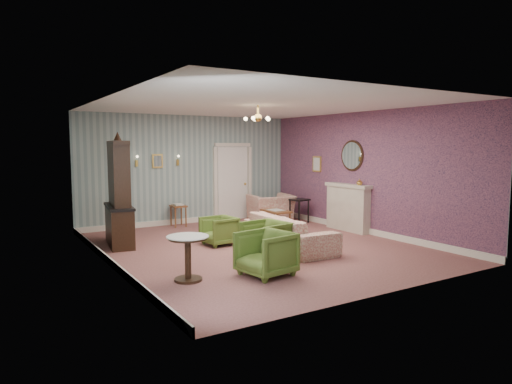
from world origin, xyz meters
TOP-DOWN VIEW (x-y plane):
  - floor at (0.00, 0.00)m, footprint 7.00×7.00m
  - ceiling at (0.00, 0.00)m, footprint 7.00×7.00m
  - wall_back at (0.00, 3.50)m, footprint 6.00×0.00m
  - wall_front at (0.00, -3.50)m, footprint 6.00×0.00m
  - wall_left at (-3.00, 0.00)m, footprint 0.00×7.00m
  - wall_right at (3.00, 0.00)m, footprint 0.00×7.00m
  - wall_right_floral at (2.98, 0.00)m, footprint 0.00×7.00m
  - door at (1.30, 3.46)m, footprint 1.12×0.12m
  - olive_chair_a at (-1.00, -1.85)m, footprint 0.83×0.87m
  - olive_chair_b at (-0.37, -0.89)m, footprint 0.78×0.82m
  - olive_chair_c at (-0.59, 0.61)m, footprint 0.65×0.68m
  - sofa_chintz at (0.49, -0.42)m, footprint 0.80×2.35m
  - wingback_chair at (2.03, 2.58)m, footprint 1.23×0.90m
  - dresser at (-2.39, 1.68)m, footprint 0.67×1.45m
  - fireplace at (2.86, 0.40)m, footprint 0.30×1.40m
  - mantel_vase at (2.84, 0.00)m, footprint 0.15×0.15m
  - oval_mirror at (2.96, 0.40)m, footprint 0.04×0.76m
  - framed_print at (2.97, 1.75)m, footprint 0.04×0.34m
  - coffee_table at (1.67, 1.80)m, footprint 0.48×0.86m
  - side_table_black at (2.51, 1.92)m, footprint 0.51×0.51m
  - pedestal_table at (-2.18, -1.45)m, footprint 0.84×0.84m
  - nesting_table at (-0.48, 3.15)m, footprint 0.39×0.48m
  - gilt_mirror_back at (-0.90, 3.46)m, footprint 0.28×0.06m
  - sconce_left at (-1.45, 3.44)m, footprint 0.16×0.12m
  - sconce_right at (-0.35, 3.44)m, footprint 0.16×0.12m
  - chandelier at (0.00, 0.00)m, footprint 0.56×0.56m
  - burgundy_cushion at (1.98, 2.43)m, footprint 0.41×0.28m

SIDE VIEW (x-z plane):
  - floor at x=0.00m, z-range 0.00..0.00m
  - coffee_table at x=1.67m, z-range 0.00..0.43m
  - nesting_table at x=-0.48m, z-range 0.00..0.60m
  - side_table_black at x=2.51m, z-range 0.00..0.66m
  - olive_chair_c at x=-0.59m, z-range 0.00..0.67m
  - pedestal_table at x=-2.18m, z-range 0.00..0.71m
  - olive_chair_b at x=-0.37m, z-range 0.00..0.77m
  - olive_chair_a at x=-1.00m, z-range 0.00..0.79m
  - sofa_chintz at x=0.49m, z-range 0.00..0.91m
  - burgundy_cushion at x=1.98m, z-range 0.28..0.68m
  - wingback_chair at x=2.03m, z-range 0.00..0.99m
  - fireplace at x=2.86m, z-range 0.00..1.16m
  - door at x=1.30m, z-range 0.00..2.16m
  - dresser at x=-2.39m, z-range 0.00..2.32m
  - mantel_vase at x=2.84m, z-range 1.16..1.31m
  - wall_back at x=0.00m, z-range -1.55..4.45m
  - wall_front at x=0.00m, z-range -1.55..4.45m
  - wall_left at x=-3.00m, z-range -2.05..4.95m
  - wall_right at x=3.00m, z-range -2.05..4.95m
  - wall_right_floral at x=2.98m, z-range -2.05..4.95m
  - framed_print at x=2.97m, z-range 1.39..1.81m
  - gilt_mirror_back at x=-0.90m, z-range 1.52..1.88m
  - sconce_left at x=-1.45m, z-range 1.55..1.85m
  - sconce_right at x=-0.35m, z-range 1.55..1.85m
  - oval_mirror at x=2.96m, z-range 1.43..2.27m
  - chandelier at x=0.00m, z-range 2.45..2.81m
  - ceiling at x=0.00m, z-range 2.90..2.90m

